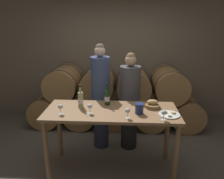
{
  "coord_description": "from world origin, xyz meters",
  "views": [
    {
      "loc": [
        0.17,
        -2.75,
        2.13
      ],
      "look_at": [
        0.0,
        0.15,
        1.2
      ],
      "focal_mm": 35.0,
      "sensor_mm": 36.0,
      "label": 1
    }
  ],
  "objects": [
    {
      "name": "wine_glass_left",
      "position": [
        -0.27,
        -0.12,
        1.04
      ],
      "size": [
        0.06,
        0.06,
        0.13
      ],
      "color": "white",
      "rests_on": "tasting_table"
    },
    {
      "name": "bread_basket",
      "position": [
        0.57,
        0.13,
        0.99
      ],
      "size": [
        0.21,
        0.21,
        0.12
      ],
      "color": "olive",
      "rests_on": "tasting_table"
    },
    {
      "name": "wine_bottle_white",
      "position": [
        -0.44,
        0.08,
        1.06
      ],
      "size": [
        0.08,
        0.08,
        0.32
      ],
      "color": "#ADBC7F",
      "rests_on": "tasting_table"
    },
    {
      "name": "cheese_plate",
      "position": [
        0.76,
        -0.12,
        0.96
      ],
      "size": [
        0.27,
        0.27,
        0.04
      ],
      "color": "white",
      "rests_on": "tasting_table"
    },
    {
      "name": "wine_bottle_red",
      "position": [
        -0.07,
        0.19,
        1.06
      ],
      "size": [
        0.08,
        0.08,
        0.33
      ],
      "color": "#193819",
      "rests_on": "tasting_table"
    },
    {
      "name": "person_left",
      "position": [
        -0.22,
        0.63,
        0.91
      ],
      "size": [
        0.31,
        0.31,
        1.78
      ],
      "color": "#2D334C",
      "rests_on": "ground_plane"
    },
    {
      "name": "wine_glass_far_left",
      "position": [
        -0.65,
        -0.16,
        1.04
      ],
      "size": [
        0.06,
        0.06,
        0.13
      ],
      "color": "white",
      "rests_on": "tasting_table"
    },
    {
      "name": "wine_glass_center",
      "position": [
        0.22,
        -0.24,
        1.04
      ],
      "size": [
        0.06,
        0.06,
        0.13
      ],
      "color": "white",
      "rests_on": "tasting_table"
    },
    {
      "name": "stone_wall_back",
      "position": [
        0.0,
        2.06,
        1.6
      ],
      "size": [
        10.0,
        0.12,
        3.2
      ],
      "color": "gray",
      "rests_on": "ground_plane"
    },
    {
      "name": "person_right",
      "position": [
        0.26,
        0.63,
        0.84
      ],
      "size": [
        0.33,
        0.33,
        1.64
      ],
      "color": "#232326",
      "rests_on": "ground_plane"
    },
    {
      "name": "blue_crock",
      "position": [
        0.37,
        -0.09,
        1.02
      ],
      "size": [
        0.12,
        0.12,
        0.14
      ],
      "color": "navy",
      "rests_on": "tasting_table"
    },
    {
      "name": "wine_glass_right",
      "position": [
        0.66,
        -0.27,
        1.04
      ],
      "size": [
        0.06,
        0.06,
        0.13
      ],
      "color": "white",
      "rests_on": "tasting_table"
    },
    {
      "name": "tasting_table",
      "position": [
        0.0,
        0.0,
        0.82
      ],
      "size": [
        1.81,
        0.73,
        0.95
      ],
      "color": "olive",
      "rests_on": "ground_plane"
    },
    {
      "name": "barrel_stack",
      "position": [
        0.0,
        1.5,
        0.58
      ],
      "size": [
        3.5,
        0.88,
        1.23
      ],
      "color": "#A87A47",
      "rests_on": "ground_plane"
    },
    {
      "name": "ground_plane",
      "position": [
        0.0,
        0.0,
        0.0
      ],
      "size": [
        10.0,
        10.0,
        0.0
      ],
      "primitive_type": "plane",
      "color": "#665E51"
    }
  ]
}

